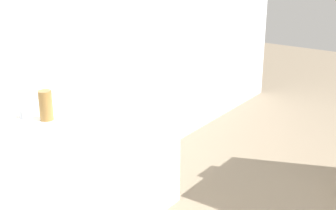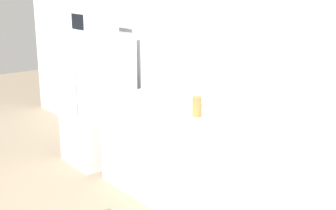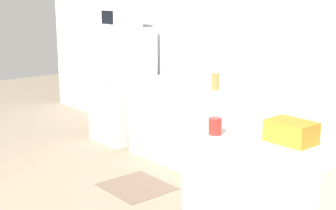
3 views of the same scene
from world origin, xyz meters
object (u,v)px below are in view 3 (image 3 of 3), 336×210
object	(u,v)px
refrigerator	(122,85)
bottle_short	(215,82)
jar	(215,126)
microwave	(121,17)
basket	(291,132)
bottle_tall	(209,75)

from	to	relation	value
refrigerator	bottle_short	size ratio (longest dim) A/B	8.25
bottle_short	jar	bearing A→B (deg)	-46.04
microwave	bottle_short	bearing A→B (deg)	1.89
refrigerator	bottle_short	bearing A→B (deg)	1.85
jar	basket	bearing A→B (deg)	28.21
bottle_tall	basket	size ratio (longest dim) A/B	1.18
microwave	basket	xyz separation A→B (m)	(3.60, -1.45, -0.43)
bottle_tall	basket	xyz separation A→B (m)	(2.11, -1.54, 0.13)
refrigerator	basket	bearing A→B (deg)	-22.03
bottle_short	refrigerator	bearing A→B (deg)	-178.15
microwave	bottle_short	xyz separation A→B (m)	(1.61, 0.05, -0.61)
microwave	jar	distance (m)	3.67
refrigerator	microwave	world-z (taller)	microwave
microwave	jar	size ratio (longest dim) A/B	4.90
refrigerator	bottle_short	world-z (taller)	refrigerator
bottle_short	jar	xyz separation A→B (m)	(1.64, -1.70, 0.17)
refrigerator	basket	distance (m)	3.91
microwave	refrigerator	bearing A→B (deg)	71.74
jar	bottle_short	bearing A→B (deg)	133.96
bottle_tall	bottle_short	distance (m)	0.13
refrigerator	jar	distance (m)	3.66
basket	jar	world-z (taller)	basket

